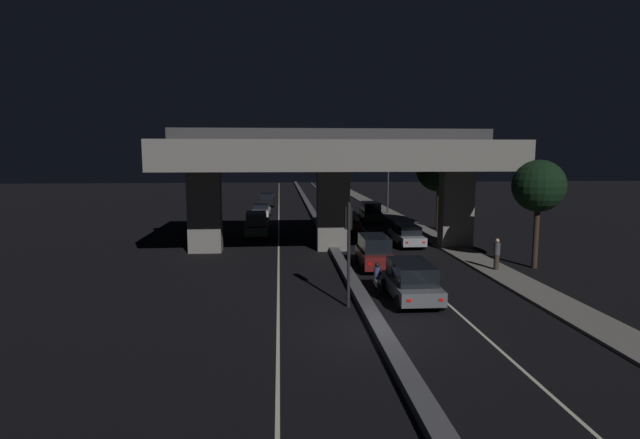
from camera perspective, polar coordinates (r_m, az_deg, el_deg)
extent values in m
plane|color=black|center=(19.14, 6.72, -12.60)|extent=(200.00, 200.00, 0.00)
cube|color=beige|center=(53.02, -4.72, 0.34)|extent=(0.12, 126.00, 0.00)
cube|color=beige|center=(53.53, 3.30, 0.42)|extent=(0.12, 126.00, 0.00)
cube|color=#4C4C51|center=(53.12, -0.70, 0.54)|extent=(0.64, 126.00, 0.31)
cube|color=slate|center=(47.63, 10.10, -0.49)|extent=(2.02, 126.00, 0.13)
cube|color=slate|center=(34.23, -13.04, 0.96)|extent=(2.18, 1.23, 5.58)
cube|color=slate|center=(36.02, 15.29, 1.20)|extent=(2.18, 1.23, 5.58)
cube|color=slate|center=(34.06, 1.49, 1.12)|extent=(2.18, 1.23, 5.58)
cube|color=slate|center=(33.85, 1.52, 7.33)|extent=(21.94, 12.03, 1.80)
cube|color=#333335|center=(33.87, 1.52, 9.61)|extent=(21.94, 0.40, 0.90)
cylinder|color=black|center=(21.32, 3.29, -4.13)|extent=(0.14, 0.14, 4.54)
cube|color=black|center=(21.23, 3.26, 0.19)|extent=(0.30, 0.28, 0.95)
sphere|color=black|center=(21.34, 3.21, 1.03)|extent=(0.18, 0.18, 0.18)
sphere|color=yellow|center=(21.38, 3.20, 0.24)|extent=(0.18, 0.18, 0.18)
sphere|color=black|center=(21.42, 3.20, -0.55)|extent=(0.18, 0.18, 0.18)
cylinder|color=#2D2D30|center=(55.22, 7.79, 4.47)|extent=(0.18, 0.18, 7.47)
cylinder|color=#2D2D30|center=(54.92, 6.67, 8.21)|extent=(2.31, 0.10, 0.10)
ellipsoid|color=#F2B759|center=(54.70, 5.47, 8.13)|extent=(0.56, 0.32, 0.24)
cube|color=#515459|center=(22.87, 10.41, -7.62)|extent=(1.93, 4.27, 0.61)
cube|color=black|center=(22.80, 10.38, -5.83)|extent=(1.70, 3.08, 0.81)
cylinder|color=black|center=(24.06, 7.39, -7.54)|extent=(0.21, 0.69, 0.69)
cylinder|color=black|center=(24.50, 11.68, -7.37)|extent=(0.21, 0.69, 0.69)
cylinder|color=black|center=(21.43, 8.90, -9.46)|extent=(0.21, 0.69, 0.69)
cylinder|color=black|center=(21.91, 13.70, -9.20)|extent=(0.21, 0.69, 0.69)
cube|color=red|center=(20.71, 10.10, -9.12)|extent=(0.18, 0.03, 0.11)
cube|color=red|center=(21.07, 13.65, -8.93)|extent=(0.18, 0.03, 0.11)
cube|color=#591414|center=(28.93, 6.23, -4.29)|extent=(1.77, 4.02, 0.77)
cube|color=black|center=(28.87, 6.22, -2.69)|extent=(1.55, 2.90, 0.84)
cylinder|color=black|center=(30.15, 4.23, -4.53)|extent=(0.21, 0.59, 0.59)
cylinder|color=black|center=(30.42, 7.35, -4.47)|extent=(0.21, 0.59, 0.59)
cylinder|color=black|center=(27.61, 4.98, -5.66)|extent=(0.21, 0.59, 0.59)
cylinder|color=black|center=(27.90, 8.38, -5.57)|extent=(0.21, 0.59, 0.59)
cube|color=red|center=(26.89, 5.71, -5.10)|extent=(0.18, 0.03, 0.11)
cube|color=red|center=(27.11, 8.21, -5.04)|extent=(0.18, 0.03, 0.11)
cube|color=gray|center=(36.54, 9.86, -2.01)|extent=(1.70, 4.64, 0.59)
cube|color=black|center=(36.44, 9.88, -1.08)|extent=(1.49, 2.79, 0.62)
cylinder|color=black|center=(37.85, 8.07, -2.09)|extent=(0.20, 0.63, 0.63)
cylinder|color=black|center=(38.25, 10.45, -2.04)|extent=(0.20, 0.63, 0.63)
cylinder|color=black|center=(34.93, 9.20, -2.92)|extent=(0.20, 0.63, 0.63)
cylinder|color=black|center=(35.36, 11.76, -2.85)|extent=(0.20, 0.63, 0.63)
cube|color=red|center=(34.17, 9.91, -2.61)|extent=(0.18, 0.03, 0.11)
cube|color=red|center=(34.49, 11.79, -2.57)|extent=(0.18, 0.03, 0.11)
cube|color=#591414|center=(42.99, 3.29, -0.51)|extent=(1.81, 4.73, 0.56)
cube|color=black|center=(42.91, 3.30, 0.31)|extent=(1.55, 2.85, 0.68)
cylinder|color=black|center=(44.47, 2.02, -0.59)|extent=(0.22, 0.65, 0.65)
cylinder|color=black|center=(44.64, 4.12, -0.58)|extent=(0.22, 0.65, 0.65)
cylinder|color=black|center=(41.42, 2.40, -1.19)|extent=(0.22, 0.65, 0.65)
cylinder|color=black|center=(41.61, 4.65, -1.17)|extent=(0.22, 0.65, 0.65)
cube|color=red|center=(40.61, 2.83, -0.93)|extent=(0.18, 0.03, 0.11)
cube|color=red|center=(40.75, 4.48, -0.92)|extent=(0.18, 0.03, 0.11)
cube|color=black|center=(49.06, 5.83, 0.53)|extent=(1.98, 4.36, 0.71)
cube|color=black|center=(49.08, 5.83, 1.47)|extent=(1.71, 3.15, 0.89)
cylinder|color=black|center=(50.38, 4.62, 0.32)|extent=(0.23, 0.63, 0.62)
cylinder|color=black|center=(50.62, 6.59, 0.33)|extent=(0.23, 0.63, 0.62)
cylinder|color=black|center=(47.60, 5.02, -0.10)|extent=(0.23, 0.63, 0.62)
cylinder|color=black|center=(47.84, 7.10, -0.09)|extent=(0.23, 0.63, 0.62)
cube|color=red|center=(46.85, 5.44, 0.25)|extent=(0.18, 0.04, 0.11)
cube|color=red|center=(47.03, 6.95, 0.26)|extent=(0.18, 0.04, 0.11)
cube|color=gold|center=(55.52, 1.25, 1.31)|extent=(1.86, 4.10, 0.57)
cube|color=black|center=(55.26, 1.27, 1.83)|extent=(1.57, 1.99, 0.48)
cylinder|color=black|center=(56.82, 0.33, 1.17)|extent=(0.22, 0.66, 0.65)
cylinder|color=black|center=(56.93, 2.00, 1.18)|extent=(0.22, 0.66, 0.65)
cylinder|color=black|center=(54.18, 0.47, 0.86)|extent=(0.22, 0.66, 0.65)
cylinder|color=black|center=(54.29, 2.22, 0.87)|extent=(0.22, 0.66, 0.65)
cube|color=red|center=(53.46, 0.76, 1.11)|extent=(0.18, 0.04, 0.11)
cube|color=red|center=(53.54, 2.03, 1.11)|extent=(0.18, 0.04, 0.11)
cube|color=black|center=(39.93, -7.27, -1.06)|extent=(1.94, 4.00, 0.69)
cube|color=black|center=(39.72, -7.29, 0.11)|extent=(1.68, 2.89, 0.99)
cylinder|color=black|center=(38.70, -5.98, -1.83)|extent=(0.23, 0.67, 0.66)
cylinder|color=black|center=(38.71, -8.56, -1.87)|extent=(0.23, 0.67, 0.66)
cylinder|color=black|center=(41.27, -6.05, -1.25)|extent=(0.23, 0.67, 0.66)
cylinder|color=black|center=(41.28, -8.47, -1.29)|extent=(0.23, 0.67, 0.66)
cube|color=white|center=(41.90, -6.41, -0.79)|extent=(0.18, 0.04, 0.11)
cube|color=white|center=(41.91, -8.12, -0.82)|extent=(0.18, 0.04, 0.11)
cube|color=silver|center=(52.13, -6.74, 0.88)|extent=(1.91, 4.55, 0.57)
cube|color=black|center=(52.29, -6.73, 1.48)|extent=(1.62, 2.21, 0.48)
cylinder|color=black|center=(50.64, -5.89, 0.37)|extent=(0.22, 0.68, 0.68)
cylinder|color=black|center=(50.76, -7.82, 0.36)|extent=(0.22, 0.68, 0.68)
cylinder|color=black|center=(53.58, -5.71, 0.76)|extent=(0.22, 0.68, 0.68)
cylinder|color=black|center=(53.70, -7.54, 0.75)|extent=(0.22, 0.68, 0.68)
cube|color=white|center=(54.34, -5.92, 1.07)|extent=(0.18, 0.04, 0.11)
cube|color=white|center=(54.42, -7.22, 1.06)|extent=(0.18, 0.04, 0.11)
cube|color=black|center=(63.55, -6.11, 2.06)|extent=(1.83, 4.14, 0.60)
cube|color=black|center=(63.49, -6.12, 2.66)|extent=(1.60, 2.49, 0.73)
cylinder|color=black|center=(62.20, -5.34, 1.67)|extent=(0.21, 0.63, 0.63)
cylinder|color=black|center=(62.26, -6.95, 1.65)|extent=(0.21, 0.63, 0.63)
cylinder|color=black|center=(64.91, -5.29, 1.91)|extent=(0.21, 0.63, 0.63)
cylinder|color=black|center=(64.97, -6.84, 1.90)|extent=(0.21, 0.63, 0.63)
cube|color=white|center=(65.61, -5.50, 2.15)|extent=(0.18, 0.03, 0.11)
cube|color=white|center=(65.65, -6.59, 2.14)|extent=(0.18, 0.03, 0.11)
cylinder|color=black|center=(24.91, 6.29, -7.13)|extent=(0.11, 0.59, 0.58)
cylinder|color=black|center=(23.57, 6.76, -7.98)|extent=(0.13, 0.59, 0.58)
cube|color=silver|center=(24.19, 6.52, -7.04)|extent=(0.30, 1.07, 0.32)
cylinder|color=navy|center=(24.08, 6.54, -6.06)|extent=(0.34, 0.34, 0.54)
sphere|color=black|center=(24.00, 6.55, -5.16)|extent=(0.24, 0.24, 0.24)
cube|color=red|center=(23.47, 6.78, -7.50)|extent=(0.08, 0.03, 0.08)
cylinder|color=#2D261E|center=(29.71, 19.51, -4.63)|extent=(0.29, 0.29, 0.84)
cylinder|color=#3F3F44|center=(29.57, 19.57, -3.17)|extent=(0.34, 0.34, 0.70)
sphere|color=tan|center=(29.49, 19.61, -2.29)|extent=(0.23, 0.23, 0.23)
cylinder|color=#2D2116|center=(31.29, 23.43, -1.83)|extent=(0.32, 0.32, 3.66)
sphere|color=black|center=(30.98, 23.72, 3.55)|extent=(2.96, 2.96, 2.96)
cylinder|color=#2D2116|center=(44.92, 13.37, 1.32)|extent=(0.39, 0.39, 3.81)
sphere|color=black|center=(44.70, 13.51, 5.71)|extent=(4.09, 4.09, 4.09)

